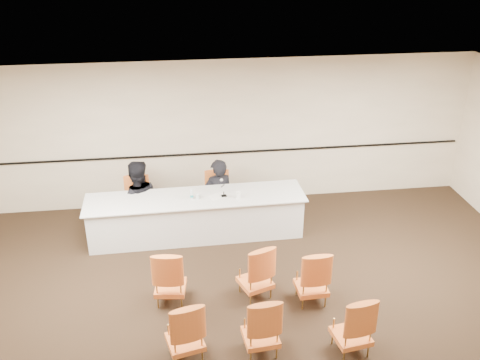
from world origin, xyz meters
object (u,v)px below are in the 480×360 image
at_px(water_bottle, 192,194).
at_px(drinking_glass, 198,196).
at_px(panelist_main_chair, 218,197).
at_px(aud_chair_back_left, 184,329).
at_px(panel_table, 196,216).
at_px(aud_chair_back_right, 352,323).
at_px(panelist_second_chair, 138,202).
at_px(aud_chair_front_left, 170,275).
at_px(aud_chair_front_right, 312,275).
at_px(microphone, 224,189).
at_px(coffee_cup, 238,195).
at_px(aud_chair_back_mid, 261,324).
at_px(aud_chair_front_mid, 255,270).
at_px(panelist_main, 218,199).
at_px(panelist_second, 138,204).

relative_size(water_bottle, drinking_glass, 2.05).
xyz_separation_m(panelist_main_chair, aud_chair_back_left, (-0.80, -3.70, 0.00)).
height_order(panel_table, aud_chair_back_right, aud_chair_back_right).
bearing_deg(panel_table, panelist_second_chair, 151.55).
relative_size(aud_chair_front_left, aud_chair_front_right, 1.00).
bearing_deg(aud_chair_front_right, microphone, 115.67).
bearing_deg(aud_chair_front_left, aud_chair_back_right, -22.64).
height_order(panelist_second_chair, coffee_cup, panelist_second_chair).
distance_m(panelist_second_chair, aud_chair_front_left, 2.52).
bearing_deg(aud_chair_back_mid, water_bottle, 98.79).
relative_size(panelist_main_chair, aud_chair_back_right, 1.00).
xyz_separation_m(microphone, aud_chair_back_mid, (0.17, -3.11, -0.48)).
xyz_separation_m(panel_table, microphone, (0.52, -0.03, 0.55)).
xyz_separation_m(microphone, aud_chair_back_left, (-0.85, -3.07, -0.48)).
relative_size(aud_chair_front_left, aud_chair_back_mid, 1.00).
bearing_deg(aud_chair_back_right, panelist_second_chair, 118.86).
bearing_deg(panelist_main_chair, aud_chair_front_mid, -83.52).
bearing_deg(microphone, aud_chair_front_mid, -89.88).
bearing_deg(aud_chair_front_left, drinking_glass, 80.75).
height_order(panel_table, aud_chair_back_mid, aud_chair_back_mid).
bearing_deg(aud_chair_back_mid, aud_chair_back_left, 172.97).
relative_size(microphone, aud_chair_front_left, 0.31).
distance_m(panelist_main, water_bottle, 0.97).
relative_size(panelist_main, aud_chair_front_mid, 1.78).
relative_size(panelist_second, panelist_second_chair, 1.88).
height_order(aud_chair_front_mid, aud_chair_back_mid, same).
relative_size(panelist_main_chair, aud_chair_back_left, 1.00).
distance_m(panelist_second, aud_chair_front_left, 2.52).
distance_m(water_bottle, aud_chair_front_right, 2.76).
distance_m(drinking_glass, aud_chair_front_mid, 2.05).
distance_m(panelist_main_chair, aud_chair_front_mid, 2.55).
bearing_deg(drinking_glass, panelist_second, 150.72).
bearing_deg(aud_chair_back_mid, coffee_cup, 83.48).
xyz_separation_m(aud_chair_front_left, aud_chair_front_right, (2.15, -0.28, 0.00)).
distance_m(panelist_main, aud_chair_front_right, 3.01).
bearing_deg(aud_chair_back_mid, panelist_second, 110.72).
relative_size(aud_chair_front_right, aud_chair_back_mid, 1.00).
height_order(water_bottle, aud_chair_front_mid, water_bottle).
xyz_separation_m(panel_table, aud_chair_back_mid, (0.69, -3.14, 0.07)).
bearing_deg(panelist_second_chair, drinking_glass, -30.44).
relative_size(panel_table, aud_chair_back_left, 4.22).
bearing_deg(panelist_second, aud_chair_back_right, 119.71).
height_order(microphone, aud_chair_front_mid, microphone).
xyz_separation_m(panel_table, aud_chair_front_mid, (0.80, -1.93, 0.07)).
distance_m(panelist_main, microphone, 0.82).
distance_m(panelist_second, aud_chair_back_mid, 4.11).
bearing_deg(microphone, coffee_cup, -31.01).
height_order(water_bottle, coffee_cup, water_bottle).
xyz_separation_m(panelist_main, aud_chair_front_mid, (0.34, -2.52, 0.05)).
xyz_separation_m(microphone, water_bottle, (-0.58, -0.02, -0.04)).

